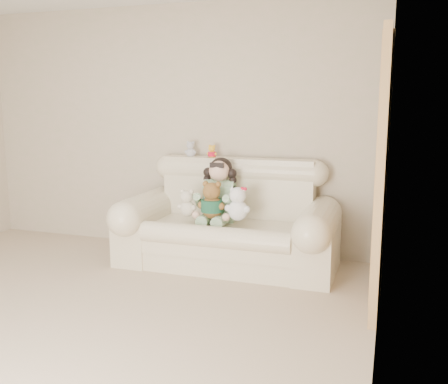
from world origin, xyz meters
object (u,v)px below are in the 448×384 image
at_px(seated_child, 220,189).
at_px(white_cat, 238,200).
at_px(cream_teddy, 187,200).
at_px(sofa, 227,214).
at_px(brown_teddy, 212,196).

bearing_deg(seated_child, white_cat, -46.94).
bearing_deg(seated_child, cream_teddy, -143.97).
bearing_deg(sofa, seated_child, 142.94).
distance_m(sofa, seated_child, 0.26).
xyz_separation_m(sofa, white_cat, (0.15, -0.15, 0.18)).
bearing_deg(white_cat, sofa, 140.97).
distance_m(sofa, white_cat, 0.28).
bearing_deg(sofa, white_cat, -44.28).
height_order(seated_child, brown_teddy, seated_child).
relative_size(brown_teddy, white_cat, 1.09).
height_order(sofa, white_cat, sofa).
xyz_separation_m(seated_child, cream_teddy, (-0.25, -0.22, -0.09)).
distance_m(sofa, brown_teddy, 0.26).
relative_size(seated_child, white_cat, 1.68).
height_order(sofa, cream_teddy, sofa).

